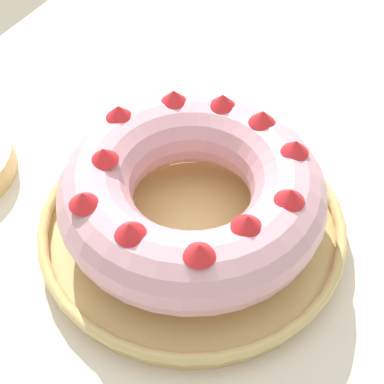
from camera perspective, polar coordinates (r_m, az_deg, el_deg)
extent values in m
cube|color=beige|center=(0.61, -1.83, -6.13)|extent=(1.31, 0.91, 0.03)
cylinder|color=brown|center=(1.38, -4.52, 8.00)|extent=(0.06, 0.06, 0.74)
cylinder|color=tan|center=(0.60, 0.00, -3.89)|extent=(0.33, 0.33, 0.01)
torus|color=tan|center=(0.59, 0.00, -2.96)|extent=(0.34, 0.34, 0.01)
torus|color=#E09EAD|center=(0.56, 0.00, 0.00)|extent=(0.28, 0.28, 0.08)
cone|color=red|center=(0.55, 10.96, 4.78)|extent=(0.04, 0.04, 0.02)
cone|color=red|center=(0.58, 7.52, 7.96)|extent=(0.03, 0.03, 0.02)
cone|color=red|center=(0.60, 3.67, 9.64)|extent=(0.03, 0.03, 0.02)
cone|color=red|center=(0.60, -1.95, 10.19)|extent=(0.04, 0.04, 0.02)
cone|color=red|center=(0.59, -7.83, 8.51)|extent=(0.04, 0.04, 0.02)
cone|color=red|center=(0.54, -9.42, 3.98)|extent=(0.03, 0.03, 0.02)
cone|color=red|center=(0.50, -11.52, -0.70)|extent=(0.04, 0.04, 0.02)
cone|color=red|center=(0.47, -6.35, -4.06)|extent=(0.04, 0.04, 0.02)
cone|color=red|center=(0.45, 0.79, -6.22)|extent=(0.04, 0.04, 0.02)
cone|color=red|center=(0.48, 5.93, -3.16)|extent=(0.04, 0.04, 0.02)
cone|color=red|center=(0.50, 10.44, -0.34)|extent=(0.04, 0.04, 0.02)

